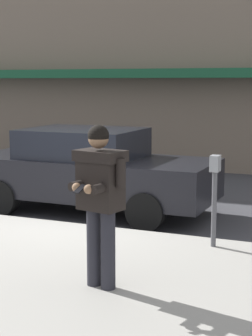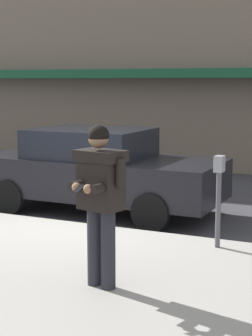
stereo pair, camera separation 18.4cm
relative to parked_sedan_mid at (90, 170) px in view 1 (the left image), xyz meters
The scene contains 6 objects.
ground_plane 1.40m from the parked_sedan_mid, 78.67° to the right, with size 80.00×80.00×0.00m, color #3D3D42.
sidewalk 4.23m from the parked_sedan_mid, 72.87° to the right, with size 32.00×5.30×0.14m, color #99968E.
curb_paint_line 1.81m from the parked_sedan_mid, 41.37° to the right, with size 28.00×0.12×0.01m, color silver.
parked_sedan_mid is the anchor object (origin of this frame).
man_texting_on_phone 4.25m from the parked_sedan_mid, 62.06° to the right, with size 0.64×0.63×1.81m.
parking_meter 3.26m from the parked_sedan_mid, 32.13° to the right, with size 0.12×0.18×1.27m.
Camera 1 is at (4.32, -7.99, 2.41)m, focal length 60.00 mm.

